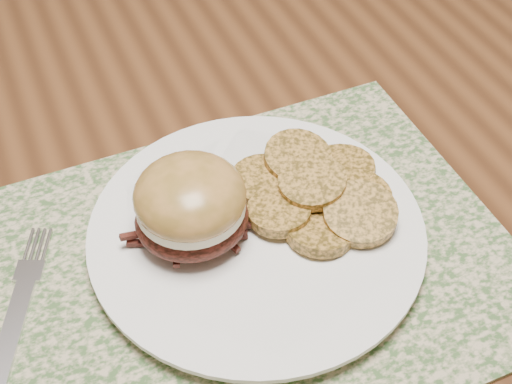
# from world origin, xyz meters

# --- Properties ---
(placemat) EXTENTS (0.45, 0.33, 0.00)m
(placemat) POSITION_xyz_m (0.29, -0.19, 0.75)
(placemat) COLOR #3E5E30
(placemat) RESTS_ON dining_table
(dinner_plate) EXTENTS (0.26, 0.26, 0.02)m
(dinner_plate) POSITION_xyz_m (0.31, -0.17, 0.76)
(dinner_plate) COLOR white
(dinner_plate) RESTS_ON placemat
(pork_sandwich) EXTENTS (0.09, 0.09, 0.07)m
(pork_sandwich) POSITION_xyz_m (0.26, -0.16, 0.80)
(pork_sandwich) COLOR black
(pork_sandwich) RESTS_ON dinner_plate
(roasted_potatoes) EXTENTS (0.14, 0.16, 0.03)m
(roasted_potatoes) POSITION_xyz_m (0.37, -0.17, 0.78)
(roasted_potatoes) COLOR #B17C34
(roasted_potatoes) RESTS_ON dinner_plate
(fork) EXTENTS (0.09, 0.17, 0.00)m
(fork) POSITION_xyz_m (0.11, -0.18, 0.76)
(fork) COLOR silver
(fork) RESTS_ON placemat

